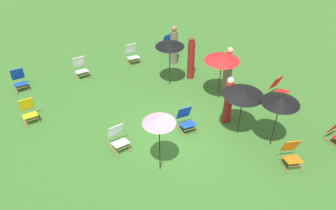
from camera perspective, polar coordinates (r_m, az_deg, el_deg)
name	(u,v)px	position (r m, az deg, el deg)	size (l,w,h in m)	color
ground_plane	(184,136)	(11.72, 2.64, -5.10)	(40.00, 40.00, 0.00)	#386B28
deckchair_0	(132,54)	(15.70, -5.86, 8.24)	(0.49, 0.77, 0.83)	olive
deckchair_1	(186,119)	(11.82, 2.89, -2.33)	(0.52, 0.78, 0.83)	olive
deckchair_2	(28,111)	(13.11, -21.68, -0.86)	(0.51, 0.78, 0.83)	olive
deckchair_4	(118,138)	(11.22, -8.13, -5.27)	(0.56, 0.81, 0.83)	olive
deckchair_5	(278,88)	(13.96, 17.45, 2.63)	(0.62, 0.84, 0.83)	olive
deckchair_6	(80,67)	(15.05, -14.02, 5.93)	(0.51, 0.78, 0.83)	olive
deckchair_7	(19,80)	(14.99, -22.98, 3.78)	(0.49, 0.77, 0.83)	olive
deckchair_8	(291,154)	(11.22, 19.34, -7.43)	(0.68, 0.87, 0.83)	olive
deckchair_10	(169,44)	(16.47, 0.19, 9.87)	(0.65, 0.85, 0.83)	olive
umbrella_0	(244,92)	(11.06, 12.17, 2.08)	(1.28, 1.28, 1.79)	black
umbrella_1	(170,44)	(13.32, 0.29, 9.89)	(1.10, 1.10, 1.92)	black
umbrella_2	(159,120)	(9.40, -1.45, -2.49)	(0.92, 0.92, 1.98)	black
umbrella_3	(281,100)	(10.83, 17.82, 0.85)	(1.15, 1.15, 1.91)	black
umbrella_4	(222,57)	(12.66, 8.75, 7.64)	(1.27, 1.27, 1.88)	black
person_0	(228,70)	(13.62, 9.67, 5.54)	(0.46, 0.46, 1.85)	#72664C
person_1	(174,46)	(15.28, 0.96, 9.55)	(0.43, 0.43, 1.75)	#72664C
person_2	(228,101)	(11.98, 9.75, 0.68)	(0.32, 0.32, 1.79)	maroon
person_3	(191,59)	(14.22, 3.76, 7.52)	(0.40, 0.40, 1.86)	maroon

